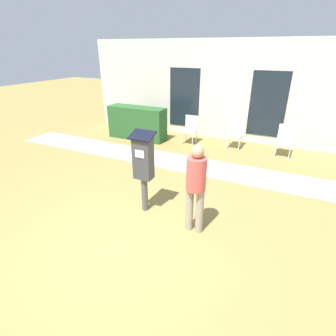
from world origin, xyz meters
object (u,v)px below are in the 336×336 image
at_px(outdoor_chair_middle, 236,131).
at_px(outdoor_chair_right, 285,138).
at_px(parking_meter, 143,162).
at_px(outdoor_chair_left, 190,127).
at_px(person_standing, 196,183).

xyz_separation_m(outdoor_chair_middle, outdoor_chair_right, (1.45, -0.09, 0.00)).
height_order(parking_meter, outdoor_chair_left, parking_meter).
bearing_deg(outdoor_chair_middle, outdoor_chair_left, 175.13).
bearing_deg(outdoor_chair_right, parking_meter, -121.68).
xyz_separation_m(parking_meter, outdoor_chair_left, (-0.65, 4.16, -0.49)).
distance_m(outdoor_chair_left, outdoor_chair_right, 2.90).
distance_m(outdoor_chair_middle, outdoor_chair_right, 1.45).
bearing_deg(parking_meter, outdoor_chair_right, 62.30).
bearing_deg(outdoor_chair_right, person_standing, -108.51).
distance_m(parking_meter, outdoor_chair_middle, 4.47).
xyz_separation_m(person_standing, outdoor_chair_middle, (-0.29, 4.57, -0.40)).
relative_size(person_standing, outdoor_chair_left, 1.76).
bearing_deg(outdoor_chair_left, person_standing, -57.74).
bearing_deg(outdoor_chair_right, outdoor_chair_left, 178.61).
relative_size(parking_meter, outdoor_chair_right, 1.77).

